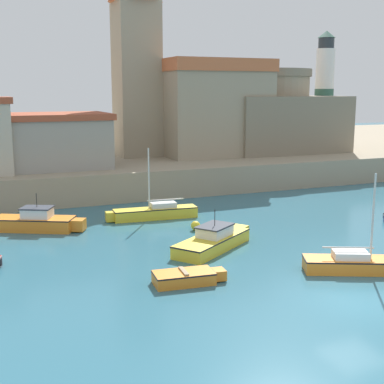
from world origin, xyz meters
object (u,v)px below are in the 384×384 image
sailboat_orange_1 (363,263)px  motorboat_yellow_2 (214,240)px  church (186,100)px  fortress (270,117)px  lighthouse (324,91)px  dinghy_orange_6 (187,277)px  mooring_buoy (196,226)px  harbor_shed_far_end (54,140)px  motorboat_orange_7 (37,222)px  sailboat_yellow_4 (154,212)px

sailboat_orange_1 → motorboat_yellow_2: 8.17m
church → sailboat_orange_1: bearing=-97.0°
fortress → lighthouse: 8.61m
sailboat_orange_1 → fortress: (13.16, 31.21, 5.41)m
motorboat_yellow_2 → dinghy_orange_6: (-3.51, -4.54, -0.18)m
sailboat_orange_1 → mooring_buoy: 11.35m
sailboat_orange_1 → harbor_shed_far_end: size_ratio=0.68×
church → motorboat_orange_7: bearing=-133.6°
lighthouse → harbor_shed_far_end: 32.94m
mooring_buoy → church: bearing=69.3°
motorboat_orange_7 → fortress: (26.97, 16.85, 5.27)m
motorboat_yellow_2 → mooring_buoy: size_ratio=10.10×
fortress → lighthouse: bearing=9.3°
lighthouse → harbor_shed_far_end: lighthouse is taller
dinghy_orange_6 → motorboat_yellow_2: bearing=52.3°
motorboat_yellow_2 → dinghy_orange_6: size_ratio=1.76×
sailboat_yellow_4 → church: size_ratio=0.38×
dinghy_orange_6 → harbor_shed_far_end: 24.47m
church → fortress: church is taller
sailboat_yellow_4 → harbor_shed_far_end: size_ratio=0.71×
dinghy_orange_6 → motorboat_orange_7: bearing=112.6°
sailboat_orange_1 → church: bearing=83.0°
sailboat_orange_1 → fortress: fortress is taller
church → harbor_shed_far_end: church is taller
fortress → church: bearing=168.1°
fortress → motorboat_yellow_2: bearing=-126.3°
mooring_buoy → motorboat_yellow_2: bearing=-98.3°
motorboat_orange_7 → mooring_buoy: 10.11m
lighthouse → harbor_shed_far_end: bearing=-168.2°
sailboat_orange_1 → motorboat_orange_7: (-13.81, 14.36, 0.14)m
motorboat_orange_7 → lighthouse: (34.97, 18.15, 8.16)m
dinghy_orange_6 → mooring_buoy: (4.10, 8.57, -0.01)m
motorboat_yellow_2 → sailboat_yellow_4: (-0.81, 8.03, -0.03)m
fortress → harbor_shed_far_end: fortress is taller
motorboat_yellow_2 → harbor_shed_far_end: bearing=106.5°
dinghy_orange_6 → harbor_shed_far_end: bearing=95.3°
sailboat_yellow_4 → motorboat_orange_7: size_ratio=1.11×
mooring_buoy → fortress: size_ratio=0.05×
mooring_buoy → church: (8.58, 22.70, 7.40)m
motorboat_yellow_2 → church: size_ratio=0.36×
sailboat_yellow_4 → mooring_buoy: 4.24m
sailboat_orange_1 → church: church is taller
sailboat_orange_1 → harbor_shed_far_end: (-10.84, 25.82, 4.23)m
motorboat_yellow_2 → fortress: fortress is taller
harbor_shed_far_end → fortress: bearing=12.6°
church → fortress: size_ratio=1.33×
sailboat_yellow_4 → dinghy_orange_6: sailboat_yellow_4 is taller
harbor_shed_far_end → motorboat_orange_7: bearing=-104.5°
dinghy_orange_6 → sailboat_orange_1: bearing=-12.1°
sailboat_orange_1 → mooring_buoy: size_ratio=10.14×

